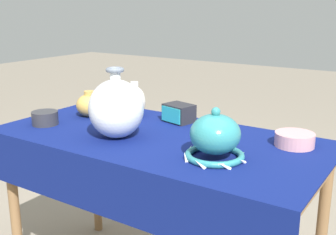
# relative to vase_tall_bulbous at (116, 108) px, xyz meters

# --- Properties ---
(display_table) EXTENTS (1.30, 0.65, 0.72)m
(display_table) POSITION_rel_vase_tall_bulbous_xyz_m (0.12, 0.09, -0.19)
(display_table) COLOR olive
(display_table) RESTS_ON ground_plane
(vase_tall_bulbous) EXTENTS (0.21, 0.21, 0.27)m
(vase_tall_bulbous) POSITION_rel_vase_tall_bulbous_xyz_m (0.00, 0.00, 0.00)
(vase_tall_bulbous) COLOR white
(vase_tall_bulbous) RESTS_ON display_table
(vase_dome_bell) EXTENTS (0.21, 0.21, 0.18)m
(vase_dome_bell) POSITION_rel_vase_tall_bulbous_xyz_m (0.42, -0.00, -0.04)
(vase_dome_bell) COLOR teal
(vase_dome_bell) RESTS_ON display_table
(mosaic_tile_box) EXTENTS (0.14, 0.12, 0.08)m
(mosaic_tile_box) POSITION_rel_vase_tall_bulbous_xyz_m (0.08, 0.32, -0.08)
(mosaic_tile_box) COLOR #232328
(mosaic_tile_box) RESTS_ON display_table
(pot_squat_rose) EXTENTS (0.14, 0.14, 0.05)m
(pot_squat_rose) POSITION_rel_vase_tall_bulbous_xyz_m (0.61, 0.27, -0.09)
(pot_squat_rose) COLOR #D19399
(pot_squat_rose) RESTS_ON display_table
(jar_round_ochre) EXTENTS (0.12, 0.12, 0.12)m
(jar_round_ochre) POSITION_rel_vase_tall_bulbous_xyz_m (-0.31, 0.18, -0.06)
(jar_round_ochre) COLOR gold
(jar_round_ochre) RESTS_ON display_table
(pot_squat_charcoal) EXTENTS (0.11, 0.11, 0.06)m
(pot_squat_charcoal) POSITION_rel_vase_tall_bulbous_xyz_m (-0.37, -0.03, -0.09)
(pot_squat_charcoal) COLOR #2D2D33
(pot_squat_charcoal) RESTS_ON display_table
(jar_round_ivory) EXTENTS (0.10, 0.10, 0.16)m
(jar_round_ivory) POSITION_rel_vase_tall_bulbous_xyz_m (-0.14, 0.29, -0.04)
(jar_round_ivory) COLOR white
(jar_round_ivory) RESTS_ON display_table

